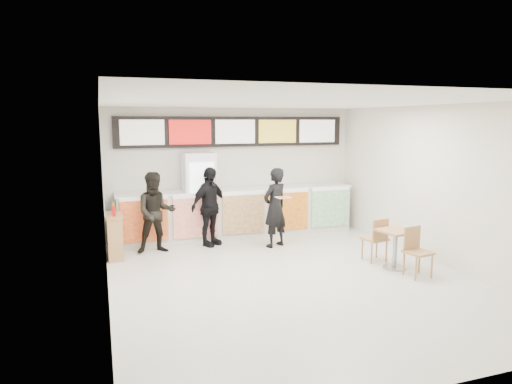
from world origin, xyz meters
name	(u,v)px	position (x,y,z in m)	size (l,w,h in m)	color
floor	(291,278)	(0.00, 0.00, 0.00)	(7.00, 7.00, 0.00)	beige
ceiling	(293,102)	(0.00, 0.00, 3.00)	(7.00, 7.00, 0.00)	white
wall_back	(234,171)	(0.00, 3.50, 1.50)	(6.00, 6.00, 0.00)	silver
wall_left	(104,203)	(-3.00, 0.00, 1.50)	(7.00, 7.00, 0.00)	silver
wall_right	(438,185)	(3.00, 0.00, 1.50)	(7.00, 7.00, 0.00)	silver
service_counter	(239,213)	(0.00, 3.09, 0.57)	(5.56, 0.77, 1.14)	silver
menu_board	(235,132)	(0.00, 3.41, 2.45)	(5.50, 0.14, 0.70)	black
drinks_fridge	(199,197)	(-0.93, 3.11, 1.00)	(0.70, 0.67, 2.00)	white
mirror_panel	(103,170)	(-2.99, 2.45, 1.75)	(0.01, 2.00, 1.50)	#B2B7BF
customer_main	(275,208)	(0.48, 2.01, 0.86)	(0.63, 0.41, 1.71)	black
customer_left	(156,213)	(-2.00, 2.37, 0.84)	(0.81, 0.63, 1.67)	black
customer_mid	(209,207)	(-0.83, 2.55, 0.86)	(1.01, 0.42, 1.72)	black
pizza_slice	(283,197)	(0.48, 1.56, 1.16)	(0.36, 0.36, 0.02)	beige
cafe_table	(395,242)	(2.04, -0.10, 0.50)	(0.68, 1.52, 0.86)	tan
condiment_ledge	(115,235)	(-2.82, 2.29, 0.45)	(0.32, 0.78, 1.04)	tan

